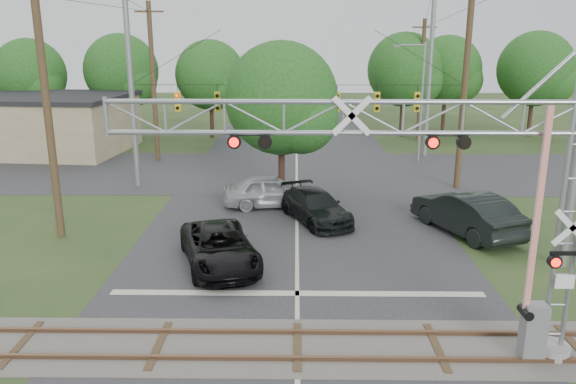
{
  "coord_description": "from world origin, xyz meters",
  "views": [
    {
      "loc": [
        -0.07,
        -12.36,
        8.6
      ],
      "look_at": [
        -0.35,
        7.5,
        3.13
      ],
      "focal_mm": 35.0,
      "sensor_mm": 36.0,
      "label": 1
    }
  ],
  "objects_px": {
    "pickup_black": "(219,247)",
    "sedan_silver": "(271,191)",
    "traffic_signal_span": "(313,92)",
    "streetlight": "(419,96)",
    "crossing_gantry": "(432,183)",
    "commercial_building": "(6,123)",
    "car_dark": "(316,206)"
  },
  "relations": [
    {
      "from": "crossing_gantry",
      "to": "car_dark",
      "type": "height_order",
      "value": "crossing_gantry"
    },
    {
      "from": "crossing_gantry",
      "to": "pickup_black",
      "type": "bearing_deg",
      "value": 135.44
    },
    {
      "from": "streetlight",
      "to": "car_dark",
      "type": "bearing_deg",
      "value": -119.17
    },
    {
      "from": "traffic_signal_span",
      "to": "pickup_black",
      "type": "xyz_separation_m",
      "value": [
        -3.9,
        -12.0,
        -4.85
      ]
    },
    {
      "from": "pickup_black",
      "to": "sedan_silver",
      "type": "distance_m",
      "value": 8.17
    },
    {
      "from": "crossing_gantry",
      "to": "streetlight",
      "type": "bearing_deg",
      "value": 78.73
    },
    {
      "from": "crossing_gantry",
      "to": "traffic_signal_span",
      "type": "height_order",
      "value": "traffic_signal_span"
    },
    {
      "from": "sedan_silver",
      "to": "commercial_building",
      "type": "xyz_separation_m",
      "value": [
        -21.38,
        15.0,
        1.36
      ]
    },
    {
      "from": "crossing_gantry",
      "to": "car_dark",
      "type": "bearing_deg",
      "value": 102.03
    },
    {
      "from": "crossing_gantry",
      "to": "streetlight",
      "type": "height_order",
      "value": "streetlight"
    },
    {
      "from": "pickup_black",
      "to": "sedan_silver",
      "type": "relative_size",
      "value": 1.11
    },
    {
      "from": "traffic_signal_span",
      "to": "commercial_building",
      "type": "relative_size",
      "value": 0.99
    },
    {
      "from": "crossing_gantry",
      "to": "sedan_silver",
      "type": "xyz_separation_m",
      "value": [
        -4.82,
        14.37,
        -4.14
      ]
    },
    {
      "from": "traffic_signal_span",
      "to": "streetlight",
      "type": "relative_size",
      "value": 2.32
    },
    {
      "from": "traffic_signal_span",
      "to": "commercial_building",
      "type": "distance_m",
      "value": 26.28
    },
    {
      "from": "traffic_signal_span",
      "to": "sedan_silver",
      "type": "relative_size",
      "value": 3.88
    },
    {
      "from": "traffic_signal_span",
      "to": "sedan_silver",
      "type": "height_order",
      "value": "traffic_signal_span"
    },
    {
      "from": "pickup_black",
      "to": "commercial_building",
      "type": "bearing_deg",
      "value": 113.21
    },
    {
      "from": "streetlight",
      "to": "traffic_signal_span",
      "type": "bearing_deg",
      "value": -136.44
    },
    {
      "from": "pickup_black",
      "to": "car_dark",
      "type": "xyz_separation_m",
      "value": [
        3.92,
        5.58,
        -0.02
      ]
    },
    {
      "from": "traffic_signal_span",
      "to": "streetlight",
      "type": "distance_m",
      "value": 10.66
    },
    {
      "from": "sedan_silver",
      "to": "streetlight",
      "type": "relative_size",
      "value": 0.6
    },
    {
      "from": "car_dark",
      "to": "sedan_silver",
      "type": "relative_size",
      "value": 1.03
    },
    {
      "from": "traffic_signal_span",
      "to": "car_dark",
      "type": "bearing_deg",
      "value": -89.77
    },
    {
      "from": "crossing_gantry",
      "to": "commercial_building",
      "type": "height_order",
      "value": "crossing_gantry"
    },
    {
      "from": "crossing_gantry",
      "to": "pickup_black",
      "type": "xyz_separation_m",
      "value": [
        -6.47,
        6.37,
        -4.23
      ]
    },
    {
      "from": "traffic_signal_span",
      "to": "commercial_building",
      "type": "bearing_deg",
      "value": 155.04
    },
    {
      "from": "pickup_black",
      "to": "car_dark",
      "type": "relative_size",
      "value": 1.08
    },
    {
      "from": "crossing_gantry",
      "to": "sedan_silver",
      "type": "distance_m",
      "value": 15.71
    },
    {
      "from": "traffic_signal_span",
      "to": "streetlight",
      "type": "bearing_deg",
      "value": 43.56
    },
    {
      "from": "commercial_building",
      "to": "crossing_gantry",
      "type": "bearing_deg",
      "value": -43.23
    },
    {
      "from": "car_dark",
      "to": "streetlight",
      "type": "xyz_separation_m",
      "value": [
        7.66,
        13.73,
        3.91
      ]
    }
  ]
}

